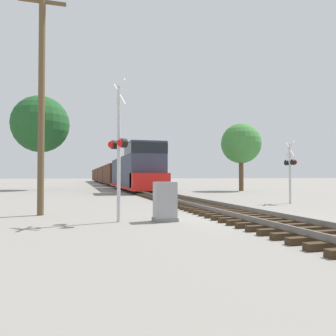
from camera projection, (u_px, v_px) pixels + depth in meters
ground_plane at (242, 218)px, 11.89m from camera, size 400.00×400.00×0.00m
rail_track_bed at (242, 214)px, 11.90m from camera, size 2.60×160.00×0.31m
freight_train at (109, 175)px, 61.92m from camera, size 3.15×77.68×4.51m
crossing_signal_near at (118, 145)px, 10.91m from camera, size 0.58×1.00×4.72m
crossing_signal_far at (290, 166)px, 18.24m from camera, size 0.43×1.01×3.45m
relay_cabinet at (165, 202)px, 11.05m from camera, size 0.80×0.59×1.33m
utility_pole at (41, 96)px, 12.84m from camera, size 1.80×0.25×9.03m
tree_far_right at (241, 144)px, 33.68m from camera, size 4.12×4.12×6.96m
tree_mid_background at (40, 124)px, 35.91m from camera, size 6.19×6.19×10.32m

